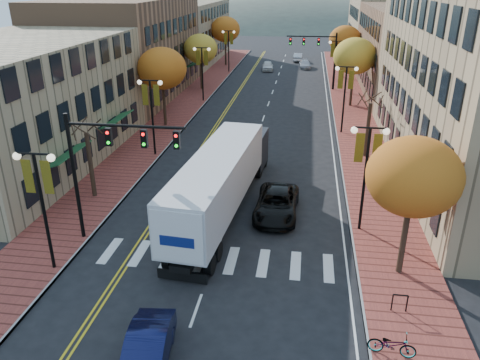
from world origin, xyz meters
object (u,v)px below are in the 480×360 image
at_px(black_suv, 277,204).
at_px(bicycle, 392,345).
at_px(semi_truck, 223,175).
at_px(navy_sedan, 147,352).

distance_m(black_suv, bicycle, 11.95).
relative_size(semi_truck, black_suv, 3.08).
height_order(navy_sedan, black_suv, black_suv).
bearing_deg(navy_sedan, black_suv, 67.22).
distance_m(navy_sedan, black_suv, 13.13).
bearing_deg(black_suv, bicycle, -63.76).
bearing_deg(navy_sedan, semi_truck, 81.33).
distance_m(semi_truck, navy_sedan, 12.80).
distance_m(semi_truck, black_suv, 3.59).
bearing_deg(black_suv, semi_truck, 179.44).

